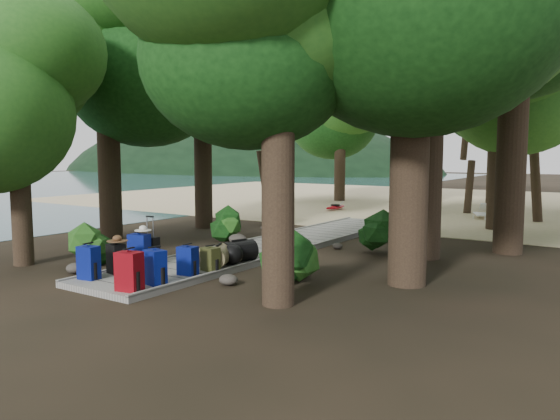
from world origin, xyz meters
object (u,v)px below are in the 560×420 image
Objects in this scene: backpack_right_d at (210,258)px; duffel_right_khaki at (219,256)px; suitcase_on_boardwalk at (151,250)px; backpack_right_a at (129,269)px; kayak at (336,206)px; backpack_left_c at (139,248)px; sun_lounger at (482,211)px; backpack_left_a at (89,261)px; backpack_left_b at (116,257)px; duffel_right_black at (239,251)px; lone_suitcase_on_sand at (399,212)px; backpack_right_c at (188,259)px; backpack_right_b at (155,265)px.

duffel_right_khaki is (-0.11, 0.39, -0.04)m from backpack_right_d.
backpack_right_a is at bearing -52.58° from suitcase_on_boardwalk.
kayak is (-3.85, 12.39, -0.17)m from duffel_right_khaki.
backpack_left_c is 1.30× the size of suitcase_on_boardwalk.
duffel_right_khaki is 0.40× the size of sun_lounger.
backpack_left_b is (0.02, 0.62, -0.02)m from backpack_left_a.
suitcase_on_boardwalk reaches higher than duffel_right_black.
duffel_right_black is at bearing -82.74° from lone_suitcase_on_sand.
suitcase_on_boardwalk is at bearing 118.51° from backpack_right_a.
backpack_left_a is 12.80m from lone_suitcase_on_sand.
sun_lounger is (3.71, 13.61, -0.21)m from backpack_left_c.
backpack_left_c is 1.21× the size of backpack_right_c.
backpack_left_a is at bearing -126.16° from sun_lounger.
backpack_left_c reaches higher than kayak.
backpack_right_c is 1.07× the size of suitcase_on_boardwalk.
backpack_right_d is at bearing -70.70° from kayak.
lone_suitcase_on_sand is at bearing 68.92° from backpack_left_c.
backpack_right_a is 1.07× the size of backpack_right_b.
kayak is at bearing 94.80° from backpack_right_a.
backpack_left_b is at bearing 80.04° from backpack_left_a.
backpack_left_b is at bearing -177.31° from backpack_right_b.
kayak is at bearing 110.55° from backpack_left_b.
backpack_right_b is 1.22× the size of suitcase_on_boardwalk.
backpack_left_c reaches higher than backpack_left_a.
backpack_right_a is at bearing -94.94° from backpack_right_c.
backpack_left_c is 1.44m from backpack_right_c.
kayak is at bearing 91.93° from backpack_left_a.
duffel_right_khaki is at bearing 16.29° from backpack_left_c.
suitcase_on_boardwalk is (-1.46, 1.85, -0.09)m from backpack_right_a.
kayak is 1.84× the size of sun_lounger.
backpack_right_c is 0.54m from backpack_right_d.
backpack_right_d is 0.72× the size of duffel_right_black.
backpack_left_a is 3.18m from duffel_right_black.
backpack_left_b reaches higher than backpack_right_d.
backpack_left_c reaches higher than backpack_left_b.
backpack_left_b reaches higher than duffel_right_khaki.
backpack_left_b reaches higher than lone_suitcase_on_sand.
kayak is at bearing 160.53° from sun_lounger.
kayak is at bearing 85.54° from backpack_left_c.
backpack_right_b is 14.74m from sun_lounger.
backpack_left_a is at bearing 163.10° from backpack_right_a.
backpack_left_b is 14.78m from sun_lounger.
backpack_left_a reaches higher than backpack_right_d.
backpack_right_d is 10.91m from lone_suitcase_on_sand.
backpack_left_c is at bearing -77.65° from kayak.
backpack_right_a is at bearing -20.98° from backpack_left_b.
backpack_left_c reaches higher than backpack_right_b.
backpack_right_a is (1.46, -1.53, 0.00)m from backpack_left_c.
backpack_left_a is 0.93× the size of backpack_right_a.
duffel_right_black is 12.37m from kayak.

